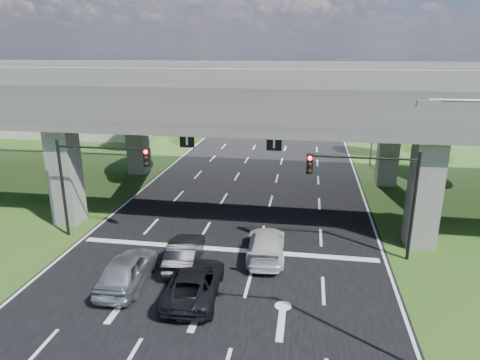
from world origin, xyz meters
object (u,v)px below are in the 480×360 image
(signal_left, at_px, (94,172))
(car_white, at_px, (266,245))
(car_silver, at_px, (127,270))
(car_trailing, at_px, (194,282))
(streetlight_far, at_px, (371,106))
(car_dark, at_px, (185,252))
(signal_right, at_px, (373,185))
(streetlight_beyond, at_px, (355,90))

(signal_left, xyz_separation_m, car_white, (10.18, -0.94, -3.44))
(car_silver, distance_m, car_trailing, 3.46)
(streetlight_far, bearing_deg, car_dark, -117.79)
(car_white, bearing_deg, car_dark, 17.14)
(signal_right, relative_size, car_trailing, 1.19)
(signal_right, relative_size, streetlight_beyond, 0.60)
(car_white, bearing_deg, streetlight_beyond, -105.46)
(streetlight_beyond, height_order, car_dark, streetlight_beyond)
(signal_right, bearing_deg, car_silver, -157.33)
(car_white, bearing_deg, streetlight_far, -113.88)
(streetlight_far, bearing_deg, signal_right, -96.47)
(streetlight_beyond, bearing_deg, streetlight_far, -90.00)
(signal_right, xyz_separation_m, car_silver, (-11.79, -4.93, -3.35))
(signal_right, height_order, streetlight_far, streetlight_far)
(streetlight_beyond, relative_size, car_white, 2.04)
(streetlight_far, distance_m, car_white, 22.96)
(streetlight_beyond, bearing_deg, signal_left, -116.43)
(signal_right, distance_m, car_silver, 13.21)
(streetlight_beyond, bearing_deg, car_silver, -108.94)
(signal_left, height_order, streetlight_far, streetlight_far)
(signal_right, relative_size, signal_left, 1.00)
(car_dark, bearing_deg, car_white, -165.17)
(signal_left, xyz_separation_m, car_trailing, (7.29, -5.35, -3.46))
(streetlight_far, height_order, car_white, streetlight_far)
(car_white, height_order, car_trailing, car_white)
(signal_left, xyz_separation_m, streetlight_far, (17.92, 20.06, 1.66))
(signal_right, distance_m, streetlight_beyond, 36.17)
(streetlight_far, relative_size, car_trailing, 1.99)
(car_white, distance_m, car_trailing, 5.27)
(streetlight_beyond, xyz_separation_m, car_dark, (-11.90, -38.58, -5.09))
(signal_right, distance_m, car_white, 6.53)
(car_dark, bearing_deg, streetlight_far, -123.73)
(signal_right, xyz_separation_m, streetlight_far, (2.27, 20.06, 1.66))
(signal_right, xyz_separation_m, streetlight_beyond, (2.27, 36.06, 1.66))
(car_silver, distance_m, car_white, 7.47)
(streetlight_beyond, bearing_deg, car_trailing, -104.40)
(streetlight_beyond, height_order, car_white, streetlight_beyond)
(car_silver, height_order, car_white, car_silver)
(signal_right, distance_m, signal_left, 15.65)
(car_trailing, bearing_deg, signal_right, -151.12)
(streetlight_far, relative_size, streetlight_beyond, 1.00)
(streetlight_far, distance_m, car_trailing, 28.01)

